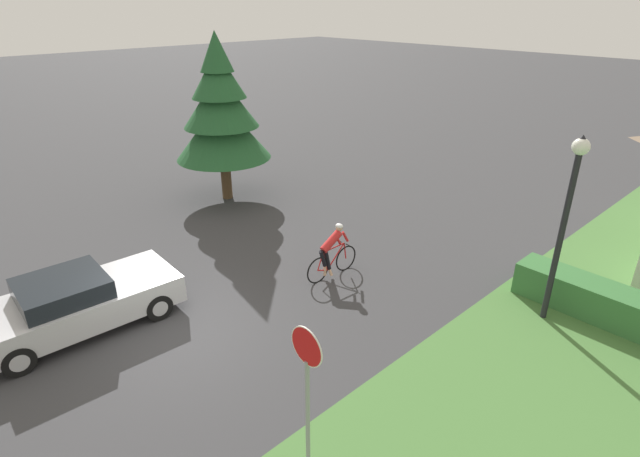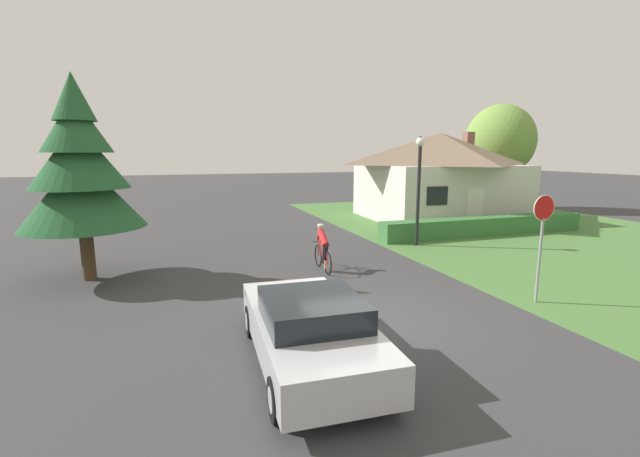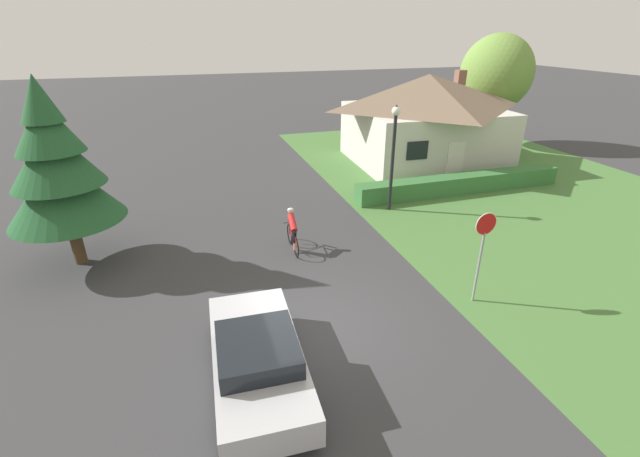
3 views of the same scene
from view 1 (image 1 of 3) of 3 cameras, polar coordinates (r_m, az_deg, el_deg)
ground_plane at (r=11.92m, az=-16.11°, el=-11.64°), size 140.00×140.00×0.00m
sedan_left_lane at (r=12.59m, az=-26.06°, el=-7.64°), size 2.06×4.40×1.34m
cyclist at (r=13.35m, az=1.37°, el=-2.74°), size 0.44×1.78×1.50m
stop_sign at (r=7.57m, az=-1.48°, el=-16.47°), size 0.64×0.07×2.73m
street_lamp at (r=11.92m, az=26.48°, el=2.48°), size 0.36×0.36×4.40m
conifer_tall_near at (r=18.47m, az=-11.28°, el=12.98°), size 3.42×3.42×5.96m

